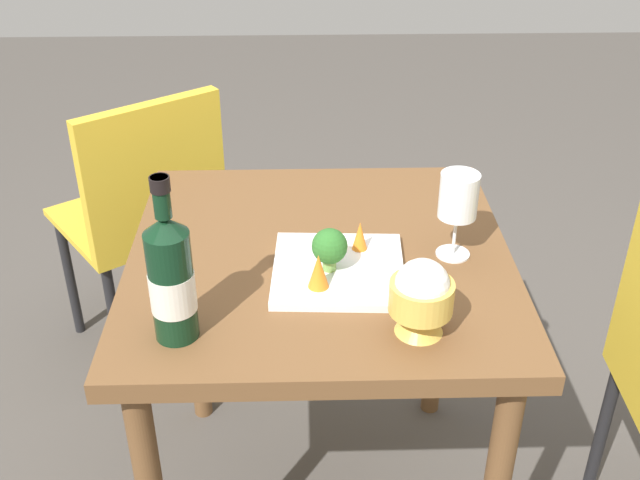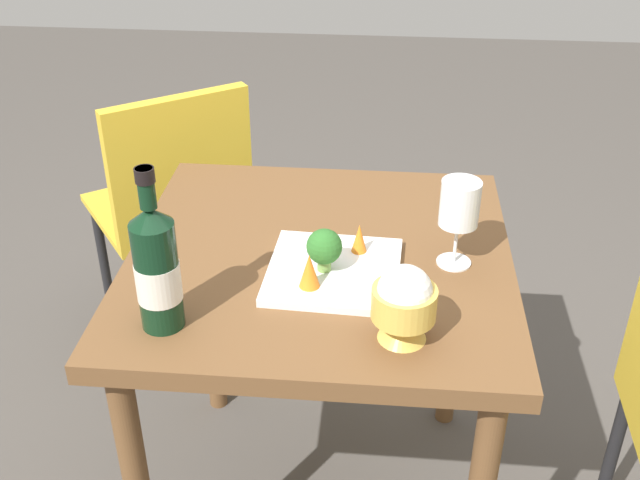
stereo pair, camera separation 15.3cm
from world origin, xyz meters
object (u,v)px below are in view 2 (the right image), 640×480
(broccoli_floret, at_px, (324,247))
(wine_glass, at_px, (460,206))
(wine_bottle, at_px, (157,268))
(rice_bowl, at_px, (404,302))
(serving_plate, at_px, (334,271))
(carrot_garnish_left, at_px, (309,271))
(chair_near_window, at_px, (175,196))
(carrot_garnish_right, at_px, (359,238))

(broccoli_floret, bearing_deg, wine_glass, -74.21)
(wine_bottle, xyz_separation_m, broccoli_floret, (0.17, -0.27, -0.05))
(wine_bottle, relative_size, rice_bowl, 2.13)
(wine_bottle, height_order, serving_plate, wine_bottle)
(wine_bottle, bearing_deg, carrot_garnish_left, -64.74)
(serving_plate, xyz_separation_m, carrot_garnish_left, (-0.07, 0.04, 0.04))
(chair_near_window, relative_size, wine_glass, 4.75)
(wine_bottle, relative_size, serving_plate, 1.15)
(rice_bowl, bearing_deg, carrot_garnish_right, 19.06)
(carrot_garnish_left, xyz_separation_m, carrot_garnish_right, (0.13, -0.08, -0.00))
(carrot_garnish_left, bearing_deg, broccoli_floret, -21.54)
(chair_near_window, xyz_separation_m, rice_bowl, (-0.85, -0.63, 0.28))
(chair_near_window, relative_size, wine_bottle, 2.81)
(wine_bottle, xyz_separation_m, wine_glass, (0.24, -0.52, 0.01))
(wine_bottle, distance_m, rice_bowl, 0.42)
(rice_bowl, height_order, broccoli_floret, rice_bowl)
(serving_plate, bearing_deg, chair_near_window, 36.97)
(chair_near_window, xyz_separation_m, carrot_garnish_left, (-0.73, -0.46, 0.26))
(wine_bottle, xyz_separation_m, carrot_garnish_left, (0.12, -0.24, -0.07))
(serving_plate, bearing_deg, wine_glass, -74.94)
(wine_bottle, distance_m, broccoli_floret, 0.32)
(chair_near_window, height_order, wine_bottle, wine_bottle)
(wine_glass, height_order, carrot_garnish_right, wine_glass)
(chair_near_window, xyz_separation_m, wine_glass, (-0.60, -0.73, 0.33))
(chair_near_window, distance_m, wine_bottle, 0.93)
(chair_near_window, relative_size, serving_plate, 3.24)
(rice_bowl, bearing_deg, broccoli_floret, 40.39)
(serving_plate, relative_size, broccoli_floret, 3.06)
(rice_bowl, distance_m, carrot_garnish_right, 0.26)
(chair_near_window, bearing_deg, broccoli_floret, -90.20)
(rice_bowl, relative_size, carrot_garnish_right, 2.37)
(carrot_garnish_left, bearing_deg, serving_plate, -31.61)
(chair_near_window, bearing_deg, rice_bowl, -89.18)
(rice_bowl, xyz_separation_m, broccoli_floret, (0.17, 0.15, -0.01))
(wine_bottle, height_order, carrot_garnish_left, wine_bottle)
(wine_glass, xyz_separation_m, rice_bowl, (-0.24, 0.10, -0.05))
(rice_bowl, bearing_deg, carrot_garnish_left, 55.54)
(rice_bowl, relative_size, serving_plate, 0.54)
(broccoli_floret, height_order, carrot_garnish_left, broccoli_floret)
(wine_glass, bearing_deg, rice_bowl, 157.37)
(chair_near_window, bearing_deg, carrot_garnish_right, -83.57)
(wine_bottle, distance_m, wine_glass, 0.57)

